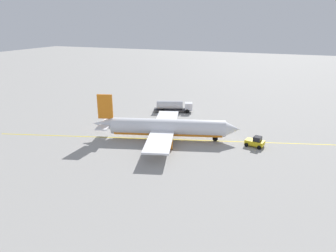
{
  "coord_description": "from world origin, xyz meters",
  "views": [
    {
      "loc": [
        23.17,
        -58.13,
        23.96
      ],
      "look_at": [
        0.0,
        0.0,
        3.0
      ],
      "focal_mm": 33.68,
      "sensor_mm": 36.0,
      "label": 1
    }
  ],
  "objects_px": {
    "fuel_tanker": "(174,106)",
    "safety_cone_wingtip": "(222,133)",
    "airplane": "(166,128)",
    "refueling_worker": "(160,114)",
    "pushback_tug": "(255,142)",
    "safety_cone_nose": "(218,129)"
  },
  "relations": [
    {
      "from": "fuel_tanker",
      "to": "safety_cone_wingtip",
      "type": "bearing_deg",
      "value": -38.56
    },
    {
      "from": "airplane",
      "to": "safety_cone_wingtip",
      "type": "bearing_deg",
      "value": 34.51
    },
    {
      "from": "refueling_worker",
      "to": "safety_cone_wingtip",
      "type": "bearing_deg",
      "value": -21.98
    },
    {
      "from": "refueling_worker",
      "to": "safety_cone_wingtip",
      "type": "distance_m",
      "value": 19.57
    },
    {
      "from": "pushback_tug",
      "to": "refueling_worker",
      "type": "xyz_separation_m",
      "value": [
        -25.76,
        11.71,
        -0.19
      ]
    },
    {
      "from": "fuel_tanker",
      "to": "pushback_tug",
      "type": "bearing_deg",
      "value": -36.03
    },
    {
      "from": "airplane",
      "to": "refueling_worker",
      "type": "relative_size",
      "value": 17.99
    },
    {
      "from": "refueling_worker",
      "to": "pushback_tug",
      "type": "bearing_deg",
      "value": -24.45
    },
    {
      "from": "safety_cone_nose",
      "to": "safety_cone_wingtip",
      "type": "distance_m",
      "value": 3.24
    },
    {
      "from": "airplane",
      "to": "refueling_worker",
      "type": "distance_m",
      "value": 16.53
    },
    {
      "from": "fuel_tanker",
      "to": "safety_cone_wingtip",
      "type": "distance_m",
      "value": 21.15
    },
    {
      "from": "refueling_worker",
      "to": "safety_cone_wingtip",
      "type": "relative_size",
      "value": 2.43
    },
    {
      "from": "pushback_tug",
      "to": "refueling_worker",
      "type": "bearing_deg",
      "value": 155.55
    },
    {
      "from": "fuel_tanker",
      "to": "airplane",
      "type": "bearing_deg",
      "value": -73.78
    },
    {
      "from": "pushback_tug",
      "to": "safety_cone_wingtip",
      "type": "distance_m",
      "value": 8.82
    },
    {
      "from": "refueling_worker",
      "to": "safety_cone_nose",
      "type": "relative_size",
      "value": 2.52
    },
    {
      "from": "airplane",
      "to": "fuel_tanker",
      "type": "xyz_separation_m",
      "value": [
        -5.94,
        20.42,
        -0.84
      ]
    },
    {
      "from": "safety_cone_wingtip",
      "to": "airplane",
      "type": "bearing_deg",
      "value": -145.49
    },
    {
      "from": "refueling_worker",
      "to": "safety_cone_wingtip",
      "type": "xyz_separation_m",
      "value": [
        18.14,
        -7.32,
        -0.47
      ]
    },
    {
      "from": "fuel_tanker",
      "to": "refueling_worker",
      "type": "distance_m",
      "value": 6.13
    },
    {
      "from": "airplane",
      "to": "safety_cone_nose",
      "type": "relative_size",
      "value": 45.34
    },
    {
      "from": "safety_cone_nose",
      "to": "airplane",
      "type": "bearing_deg",
      "value": -131.66
    }
  ]
}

